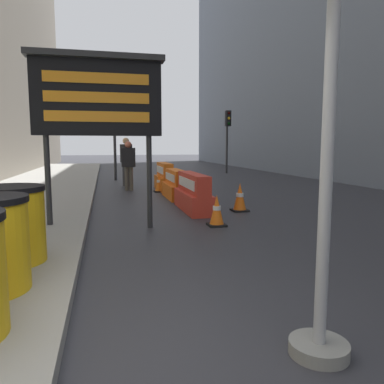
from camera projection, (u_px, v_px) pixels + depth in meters
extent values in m
plane|color=#2D2D33|center=(59.00, 373.00, 2.55)|extent=(120.00, 120.00, 0.00)
cylinder|color=yellow|center=(9.00, 227.00, 4.47)|extent=(0.81, 0.81, 0.86)
cylinder|color=black|center=(7.00, 189.00, 4.41)|extent=(0.84, 0.84, 0.06)
cylinder|color=#28282B|center=(48.00, 185.00, 6.57)|extent=(0.10, 0.10, 1.72)
cylinder|color=#28282B|center=(149.00, 182.00, 6.97)|extent=(0.10, 0.10, 1.72)
cube|color=black|center=(98.00, 98.00, 6.58)|extent=(2.23, 0.24, 1.30)
cube|color=#28282B|center=(96.00, 56.00, 6.43)|extent=(2.35, 0.34, 0.10)
cube|color=orange|center=(97.00, 78.00, 6.42)|extent=(1.78, 0.02, 0.18)
cube|color=orange|center=(98.00, 97.00, 6.46)|extent=(1.78, 0.02, 0.18)
cube|color=orange|center=(98.00, 117.00, 6.50)|extent=(1.78, 0.02, 0.18)
cube|color=red|center=(193.00, 201.00, 8.92)|extent=(0.54, 2.06, 0.44)
cube|color=red|center=(193.00, 183.00, 8.87)|extent=(0.33, 2.06, 0.44)
cube|color=white|center=(186.00, 183.00, 8.83)|extent=(0.02, 1.65, 0.22)
cube|color=orange|center=(176.00, 191.00, 11.03)|extent=(0.59, 1.79, 0.42)
cube|color=orange|center=(176.00, 177.00, 10.98)|extent=(0.36, 1.79, 0.42)
cube|color=white|center=(170.00, 177.00, 10.93)|extent=(0.02, 1.43, 0.21)
cube|color=orange|center=(165.00, 183.00, 13.11)|extent=(0.52, 1.75, 0.47)
cube|color=orange|center=(165.00, 170.00, 13.05)|extent=(0.31, 1.75, 0.47)
cube|color=white|center=(160.00, 170.00, 13.01)|extent=(0.02, 1.40, 0.24)
cube|color=black|center=(217.00, 225.00, 7.22)|extent=(0.34, 0.34, 0.04)
cone|color=orange|center=(217.00, 209.00, 7.18)|extent=(0.27, 0.27, 0.56)
cylinder|color=white|center=(217.00, 208.00, 7.18)|extent=(0.16, 0.16, 0.08)
cube|color=black|center=(240.00, 210.00, 8.85)|extent=(0.37, 0.37, 0.04)
cone|color=orange|center=(240.00, 196.00, 8.81)|extent=(0.30, 0.30, 0.63)
cylinder|color=white|center=(240.00, 195.00, 8.81)|extent=(0.17, 0.17, 0.09)
cube|color=black|center=(159.00, 191.00, 12.52)|extent=(0.35, 0.35, 0.04)
cone|color=orange|center=(159.00, 182.00, 12.48)|extent=(0.28, 0.28, 0.58)
cylinder|color=white|center=(159.00, 181.00, 12.48)|extent=(0.16, 0.16, 0.08)
cylinder|color=#2D2D30|center=(115.00, 139.00, 16.49)|extent=(0.12, 0.12, 3.68)
cube|color=black|center=(114.00, 106.00, 16.16)|extent=(0.28, 0.28, 0.84)
sphere|color=#360605|center=(114.00, 98.00, 15.98)|extent=(0.15, 0.15, 0.15)
sphere|color=#392C06|center=(114.00, 105.00, 16.02)|extent=(0.15, 0.15, 0.15)
sphere|color=green|center=(114.00, 112.00, 16.05)|extent=(0.15, 0.15, 0.15)
cylinder|color=#2D2D30|center=(227.00, 142.00, 20.76)|extent=(0.12, 0.12, 3.43)
cube|color=black|center=(228.00, 118.00, 20.44)|extent=(0.28, 0.28, 0.84)
sphere|color=#360605|center=(229.00, 113.00, 20.26)|extent=(0.15, 0.15, 0.15)
sphere|color=gold|center=(229.00, 118.00, 20.30)|extent=(0.15, 0.15, 0.15)
sphere|color=black|center=(229.00, 123.00, 20.33)|extent=(0.15, 0.15, 0.15)
cylinder|color=#514C42|center=(127.00, 179.00, 12.80)|extent=(0.13, 0.13, 0.82)
cylinder|color=#514C42|center=(131.00, 179.00, 12.83)|extent=(0.13, 0.13, 0.82)
cube|color=black|center=(128.00, 157.00, 12.72)|extent=(0.48, 0.34, 0.65)
sphere|color=#C8674D|center=(128.00, 145.00, 12.67)|extent=(0.22, 0.22, 0.22)
cylinder|color=#333338|center=(124.00, 174.00, 14.35)|extent=(0.15, 0.15, 0.89)
cylinder|color=#333338|center=(129.00, 174.00, 14.39)|extent=(0.15, 0.15, 0.89)
cube|color=black|center=(126.00, 153.00, 14.27)|extent=(0.45, 0.55, 0.70)
sphere|color=tan|center=(126.00, 141.00, 14.21)|extent=(0.24, 0.24, 0.24)
cylinder|color=gray|center=(319.00, 348.00, 2.77)|extent=(0.44, 0.44, 0.10)
cylinder|color=#9EA0A5|center=(328.00, 139.00, 2.58)|extent=(0.09, 0.09, 2.97)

